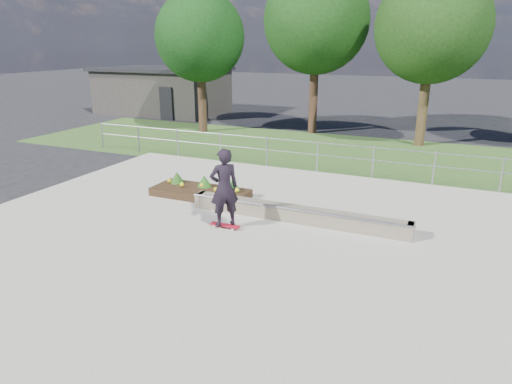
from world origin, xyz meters
TOP-DOWN VIEW (x-y plane):
  - ground at (0.00, 0.00)m, footprint 120.00×120.00m
  - grass_verge at (0.00, 11.00)m, footprint 30.00×8.00m
  - concrete_slab at (0.00, 0.00)m, footprint 15.00×15.00m
  - fence at (0.00, 7.50)m, footprint 20.06×0.06m
  - building at (-14.00, 18.00)m, footprint 8.40×5.40m
  - tree_far_left at (-8.00, 13.00)m, footprint 4.55×4.55m
  - tree_mid_left at (-2.50, 15.00)m, footprint 5.25×5.25m
  - tree_mid_right at (3.00, 14.00)m, footprint 4.90×4.90m
  - grind_ledge at (0.90, 2.55)m, footprint 6.00×0.44m
  - planter_bed at (-2.47, 3.35)m, footprint 3.00×1.20m
  - skateboarder at (-0.62, 1.38)m, footprint 0.86×0.85m

SIDE VIEW (x-z plane):
  - ground at x=0.00m, z-range 0.00..0.00m
  - grass_verge at x=0.00m, z-range 0.00..0.02m
  - concrete_slab at x=0.00m, z-range 0.00..0.06m
  - planter_bed at x=-2.47m, z-range -0.06..0.55m
  - grind_ledge at x=0.90m, z-range 0.05..0.48m
  - fence at x=0.00m, z-range 0.17..1.37m
  - skateboarder at x=-0.62m, z-range 0.10..2.18m
  - building at x=-14.00m, z-range 0.01..3.01m
  - tree_far_left at x=-8.00m, z-range 1.28..8.43m
  - tree_mid_right at x=3.00m, z-range 1.38..9.08m
  - tree_mid_left at x=-2.50m, z-range 1.48..9.73m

